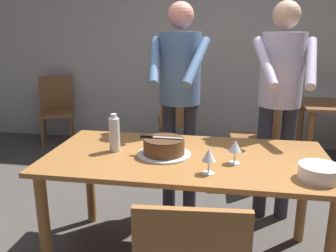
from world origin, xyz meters
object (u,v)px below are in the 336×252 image
Objects in this scene: cake_knife at (153,137)px; person_standing_beside at (280,90)px; main_dining_table at (186,171)px; water_bottle at (114,134)px; plate_stack at (320,172)px; wine_glass_near at (235,147)px; person_cutting_cake at (180,88)px; wine_glass_far at (209,156)px; background_chair_1 at (177,118)px; background_chair_2 at (260,134)px; background_chair_0 at (56,107)px; cake_on_platter at (164,147)px.

person_standing_beside is (0.85, 0.69, 0.21)m from cake_knife.
water_bottle is (-0.47, 0.01, 0.22)m from main_dining_table.
plate_stack is at bearing -17.96° from main_dining_table.
person_standing_beside reaches higher than wine_glass_near.
main_dining_table is at bearing -78.36° from person_cutting_cake.
plate_stack is at bearing -45.47° from person_cutting_cake.
wine_glass_far is at bearing -117.31° from person_standing_beside.
background_chair_2 is (0.93, -0.51, 0.00)m from background_chair_1.
main_dining_table is 0.79m from person_cutting_cake.
person_cutting_cake is 2.56m from background_chair_0.
person_standing_beside is (0.77, 0.03, 0.00)m from person_cutting_cake.
background_chair_1 is 1.00× the size of background_chair_2.
person_standing_beside is 1.71m from background_chair_1.
wine_glass_near is (0.44, -0.07, 0.05)m from cake_on_platter.
background_chair_2 reaches higher than wine_glass_near.
plate_stack is at bearing 1.85° from wine_glass_far.
background_chair_0 is 1.00× the size of background_chair_1.
water_bottle is at bearing -54.97° from background_chair_0.
person_standing_beside is 1.91× the size of background_chair_1.
plate_stack is (0.74, -0.24, 0.14)m from main_dining_table.
plate_stack is 1.53× the size of wine_glass_far.
wine_glass_near is 0.86m from person_standing_beside.
wine_glass_near is 0.16× the size of background_chair_0.
water_bottle is at bearing 168.37° from plate_stack.
cake_knife is 2.93m from background_chair_0.
cake_knife is 1.70m from background_chair_2.
wine_glass_near and wine_glass_far have the same top height.
water_bottle is at bearing 173.33° from wine_glass_near.
wine_glass_far is 0.08× the size of person_standing_beside.
wine_glass_near is 0.23m from wine_glass_far.
main_dining_table is at bearing 3.24° from cake_knife.
background_chair_0 is (-2.78, 2.49, -0.30)m from plate_stack.
plate_stack is 1.53× the size of wine_glass_near.
cake_knife is at bearing -51.04° from background_chair_0.
wine_glass_far is 0.97m from person_cutting_cake.
person_cutting_cake is at bearing 120.65° from wine_glass_near.
main_dining_table is at bearing 162.04° from plate_stack.
plate_stack is 1.24m from water_bottle.
wine_glass_near reaches higher than cake_knife.
water_bottle is 1.82m from background_chair_2.
person_standing_beside is (0.34, 0.76, 0.22)m from wine_glass_near.
cake_on_platter is at bearing -174.59° from main_dining_table.
plate_stack is at bearing -13.44° from cake_knife.
person_standing_beside is at bearing -52.76° from background_chair_1.
cake_on_platter is at bearing -116.66° from background_chair_2.
cake_knife is 0.26m from water_bottle.
wine_glass_near is 1.59m from background_chair_2.
background_chair_2 is at bearing 47.80° from person_cutting_cake.
main_dining_table is 12.28× the size of wine_glass_far.
person_cutting_cake is at bearing -40.06° from background_chair_0.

